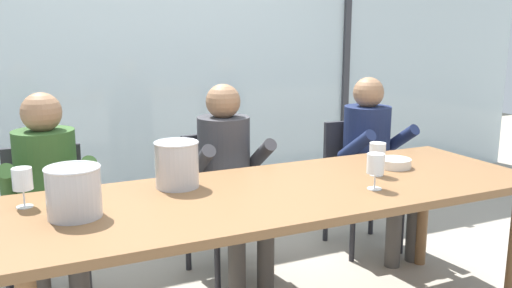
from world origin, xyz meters
The scene contains 17 objects.
ground centered at (0.00, 1.00, 0.00)m, with size 14.00×14.00×0.00m, color #9E9384.
window_glass_panel centered at (0.00, 2.12, 1.30)m, with size 7.78×0.03×2.60m, color silver.
window_mullion_right centered at (1.75, 2.10, 1.30)m, with size 0.06×0.06×2.60m, color #38383D.
hillside_vineyard centered at (0.00, 6.46, 0.73)m, with size 13.78×2.40×1.45m, color #477A38.
dining_table centered at (0.00, 0.00, 0.69)m, with size 2.58×0.90×0.76m.
chair_near_curtain centered at (-1.04, 0.87, 0.51)m, with size 0.47×0.47×0.87m.
chair_left_of_center centered at (-0.01, 0.84, 0.51)m, with size 0.50×0.50×0.87m.
chair_center centered at (1.02, 0.84, 0.51)m, with size 0.48×0.48×0.87m.
person_olive_shirt centered at (-1.03, 0.72, 0.68)m, with size 0.46×0.61×1.19m.
person_charcoal_jacket centered at (-0.01, 0.72, 0.68)m, with size 0.46×0.61×1.19m.
person_navy_polo centered at (1.06, 0.72, 0.68)m, with size 0.48×0.63×1.19m.
ice_bucket_primary centered at (-0.97, 0.01, 0.87)m, with size 0.23×0.23×0.21m.
ice_bucket_secondary centered at (-0.47, 0.25, 0.88)m, with size 0.22×0.22×0.23m.
tasting_bowl centered at (0.73, 0.10, 0.79)m, with size 0.18×0.18×0.05m, color silver.
wine_glass_by_left_taster centered at (-1.16, 0.23, 0.88)m, with size 0.08×0.08×0.17m.
wine_glass_near_bucket centered at (0.37, -0.19, 0.88)m, with size 0.08×0.08×0.17m.
wine_glass_center_pour centered at (0.54, 0.01, 0.88)m, with size 0.08×0.08×0.17m.
Camera 1 is at (-1.21, -2.22, 1.52)m, focal length 38.31 mm.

